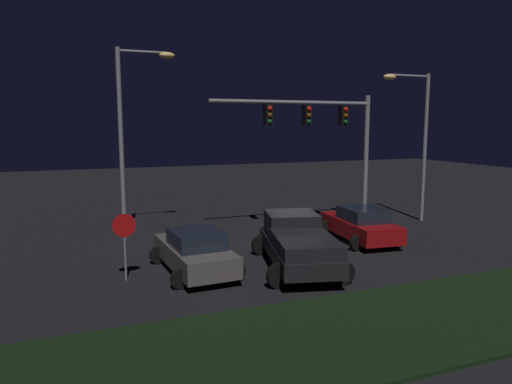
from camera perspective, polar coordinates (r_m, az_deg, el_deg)
name	(u,v)px	position (r m, az deg, el deg)	size (l,w,h in m)	color
ground_plane	(294,249)	(19.89, 4.56, -6.76)	(80.00, 80.00, 0.00)	black
grass_median	(426,318)	(13.69, 19.64, -14.02)	(26.84, 4.61, 0.10)	black
pickup_truck	(297,240)	(17.18, 4.93, -5.72)	(3.77, 5.73, 1.80)	black
car_sedan	(361,225)	(21.41, 12.39, -3.82)	(2.76, 4.55, 1.51)	maroon
car_sedan_far	(195,251)	(16.72, -7.30, -7.06)	(2.62, 4.48, 1.51)	#514C47
traffic_signal_gantry	(324,128)	(23.42, 8.17, 7.56)	(8.32, 0.56, 6.50)	slate
street_lamp_left	(132,121)	(21.93, -14.60, 8.26)	(2.57, 0.44, 8.37)	slate
street_lamp_right	(416,128)	(26.14, 18.60, 7.23)	(2.84, 0.44, 7.65)	slate
stop_sign	(124,234)	(16.10, -15.44, -4.87)	(0.76, 0.08, 2.23)	slate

